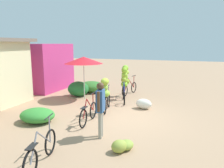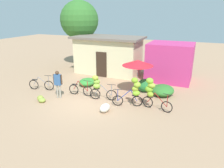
{
  "view_description": "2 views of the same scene",
  "coord_description": "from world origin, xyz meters",
  "px_view_note": "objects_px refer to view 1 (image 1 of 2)",
  "views": [
    {
      "loc": [
        -7.72,
        -2.29,
        2.81
      ],
      "look_at": [
        0.8,
        0.8,
        1.13
      ],
      "focal_mm": 35.19,
      "sensor_mm": 36.0,
      "label": 1
    },
    {
      "loc": [
        5.72,
        -9.43,
        4.95
      ],
      "look_at": [
        1.25,
        0.9,
        1.09
      ],
      "focal_mm": 33.85,
      "sensor_mm": 36.0,
      "label": 2
    }
  ],
  "objects_px": {
    "bicycle_by_shop": "(124,82)",
    "person_vendor": "(100,104)",
    "banana_pile_on_ground": "(122,146)",
    "bicycle_leftmost": "(41,151)",
    "shop_pink": "(41,67)",
    "bicycle_center_loaded": "(105,92)",
    "produce_sack": "(144,104)",
    "market_umbrella": "(84,60)",
    "bicycle_rightmost": "(126,78)",
    "bicycle_near_pile": "(88,113)"
  },
  "relations": [
    {
      "from": "market_umbrella",
      "to": "person_vendor",
      "type": "bearing_deg",
      "value": -147.17
    },
    {
      "from": "bicycle_by_shop",
      "to": "bicycle_near_pile",
      "type": "bearing_deg",
      "value": 175.75
    },
    {
      "from": "bicycle_rightmost",
      "to": "banana_pile_on_ground",
      "type": "distance_m",
      "value": 6.33
    },
    {
      "from": "shop_pink",
      "to": "bicycle_rightmost",
      "type": "bearing_deg",
      "value": -90.55
    },
    {
      "from": "bicycle_leftmost",
      "to": "bicycle_near_pile",
      "type": "bearing_deg",
      "value": 4.11
    },
    {
      "from": "market_umbrella",
      "to": "produce_sack",
      "type": "xyz_separation_m",
      "value": [
        -0.72,
        -3.24,
        -1.77
      ]
    },
    {
      "from": "bicycle_center_loaded",
      "to": "bicycle_by_shop",
      "type": "height_order",
      "value": "bicycle_by_shop"
    },
    {
      "from": "person_vendor",
      "to": "produce_sack",
      "type": "bearing_deg",
      "value": -10.26
    },
    {
      "from": "market_umbrella",
      "to": "person_vendor",
      "type": "xyz_separation_m",
      "value": [
        -4.08,
        -2.63,
        -0.94
      ]
    },
    {
      "from": "bicycle_rightmost",
      "to": "person_vendor",
      "type": "bearing_deg",
      "value": -171.75
    },
    {
      "from": "produce_sack",
      "to": "banana_pile_on_ground",
      "type": "bearing_deg",
      "value": -176.16
    },
    {
      "from": "bicycle_by_shop",
      "to": "person_vendor",
      "type": "relative_size",
      "value": 0.98
    },
    {
      "from": "shop_pink",
      "to": "banana_pile_on_ground",
      "type": "height_order",
      "value": "shop_pink"
    },
    {
      "from": "bicycle_leftmost",
      "to": "bicycle_center_loaded",
      "type": "bearing_deg",
      "value": 0.96
    },
    {
      "from": "bicycle_rightmost",
      "to": "bicycle_leftmost",
      "type": "bearing_deg",
      "value": -179.18
    },
    {
      "from": "banana_pile_on_ground",
      "to": "bicycle_leftmost",
      "type": "bearing_deg",
      "value": 129.94
    },
    {
      "from": "bicycle_leftmost",
      "to": "bicycle_center_loaded",
      "type": "height_order",
      "value": "bicycle_center_loaded"
    },
    {
      "from": "banana_pile_on_ground",
      "to": "person_vendor",
      "type": "xyz_separation_m",
      "value": [
        0.61,
        0.88,
        0.89
      ]
    },
    {
      "from": "bicycle_near_pile",
      "to": "produce_sack",
      "type": "bearing_deg",
      "value": -32.27
    },
    {
      "from": "shop_pink",
      "to": "banana_pile_on_ground",
      "type": "bearing_deg",
      "value": -130.26
    },
    {
      "from": "bicycle_rightmost",
      "to": "banana_pile_on_ground",
      "type": "height_order",
      "value": "bicycle_rightmost"
    },
    {
      "from": "person_vendor",
      "to": "shop_pink",
      "type": "bearing_deg",
      "value": 49.06
    },
    {
      "from": "produce_sack",
      "to": "bicycle_rightmost",
      "type": "bearing_deg",
      "value": 34.01
    },
    {
      "from": "shop_pink",
      "to": "market_umbrella",
      "type": "height_order",
      "value": "shop_pink"
    },
    {
      "from": "market_umbrella",
      "to": "produce_sack",
      "type": "height_order",
      "value": "market_umbrella"
    },
    {
      "from": "bicycle_leftmost",
      "to": "bicycle_by_shop",
      "type": "height_order",
      "value": "bicycle_by_shop"
    },
    {
      "from": "banana_pile_on_ground",
      "to": "produce_sack",
      "type": "distance_m",
      "value": 3.99
    },
    {
      "from": "market_umbrella",
      "to": "bicycle_center_loaded",
      "type": "bearing_deg",
      "value": -133.52
    },
    {
      "from": "bicycle_by_shop",
      "to": "person_vendor",
      "type": "height_order",
      "value": "person_vendor"
    },
    {
      "from": "bicycle_leftmost",
      "to": "person_vendor",
      "type": "xyz_separation_m",
      "value": [
        1.92,
        -0.68,
        0.68
      ]
    },
    {
      "from": "shop_pink",
      "to": "bicycle_rightmost",
      "type": "xyz_separation_m",
      "value": [
        -0.05,
        -5.54,
        -0.39
      ]
    },
    {
      "from": "bicycle_center_loaded",
      "to": "banana_pile_on_ground",
      "type": "height_order",
      "value": "bicycle_center_loaded"
    },
    {
      "from": "shop_pink",
      "to": "person_vendor",
      "type": "bearing_deg",
      "value": -130.94
    },
    {
      "from": "market_umbrella",
      "to": "bicycle_rightmost",
      "type": "bearing_deg",
      "value": -53.75
    },
    {
      "from": "bicycle_by_shop",
      "to": "bicycle_rightmost",
      "type": "xyz_separation_m",
      "value": [
        0.93,
        0.16,
        0.06
      ]
    },
    {
      "from": "shop_pink",
      "to": "bicycle_rightmost",
      "type": "relative_size",
      "value": 1.9
    },
    {
      "from": "market_umbrella",
      "to": "bicycle_center_loaded",
      "type": "distance_m",
      "value": 2.83
    },
    {
      "from": "bicycle_by_shop",
      "to": "produce_sack",
      "type": "distance_m",
      "value": 1.84
    },
    {
      "from": "banana_pile_on_ground",
      "to": "produce_sack",
      "type": "height_order",
      "value": "produce_sack"
    },
    {
      "from": "bicycle_leftmost",
      "to": "banana_pile_on_ground",
      "type": "relative_size",
      "value": 2.23
    },
    {
      "from": "bicycle_leftmost",
      "to": "produce_sack",
      "type": "distance_m",
      "value": 5.44
    },
    {
      "from": "bicycle_rightmost",
      "to": "produce_sack",
      "type": "distance_m",
      "value": 2.62
    },
    {
      "from": "bicycle_leftmost",
      "to": "bicycle_center_loaded",
      "type": "xyz_separation_m",
      "value": [
        4.21,
        0.07,
        0.5
      ]
    },
    {
      "from": "shop_pink",
      "to": "bicycle_center_loaded",
      "type": "xyz_separation_m",
      "value": [
        -3.19,
        -5.58,
        -0.53
      ]
    },
    {
      "from": "bicycle_center_loaded",
      "to": "person_vendor",
      "type": "xyz_separation_m",
      "value": [
        -2.3,
        -0.75,
        0.18
      ]
    },
    {
      "from": "bicycle_leftmost",
      "to": "produce_sack",
      "type": "relative_size",
      "value": 2.44
    },
    {
      "from": "bicycle_center_loaded",
      "to": "bicycle_by_shop",
      "type": "distance_m",
      "value": 2.22
    },
    {
      "from": "shop_pink",
      "to": "person_vendor",
      "type": "xyz_separation_m",
      "value": [
        -5.49,
        -6.33,
        -0.35
      ]
    },
    {
      "from": "shop_pink",
      "to": "bicycle_rightmost",
      "type": "distance_m",
      "value": 5.56
    },
    {
      "from": "bicycle_near_pile",
      "to": "produce_sack",
      "type": "xyz_separation_m",
      "value": [
        2.38,
        -1.5,
        -0.14
      ]
    }
  ]
}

